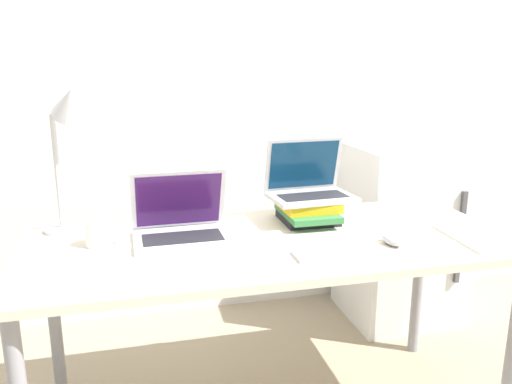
# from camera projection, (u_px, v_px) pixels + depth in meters

# --- Properties ---
(wall_back) EXTENTS (8.00, 0.05, 2.70)m
(wall_back) POSITION_uv_depth(u_px,v_px,m) (220.00, 72.00, 2.67)
(wall_back) COLOR silver
(wall_back) RESTS_ON ground_plane
(desk) EXTENTS (1.77, 0.75, 0.77)m
(desk) POSITION_uv_depth(u_px,v_px,m) (272.00, 258.00, 1.84)
(desk) COLOR beige
(desk) RESTS_ON ground_plane
(laptop_left) EXTENTS (0.35, 0.26, 0.25)m
(laptop_left) POSITION_uv_depth(u_px,v_px,m) (181.00, 225.00, 1.82)
(laptop_left) COLOR silver
(laptop_left) RESTS_ON desk
(book_stack) EXTENTS (0.22, 0.28, 0.09)m
(book_stack) POSITION_uv_depth(u_px,v_px,m) (308.00, 211.00, 2.02)
(book_stack) COLOR black
(book_stack) RESTS_ON desk
(laptop_on_books) EXTENTS (0.34, 0.25, 0.24)m
(laptop_on_books) POSITION_uv_depth(u_px,v_px,m) (309.00, 186.00, 2.03)
(laptop_on_books) COLOR #B2B2B7
(laptop_on_books) RESTS_ON book_stack
(wireless_keyboard) EXTENTS (0.31, 0.11, 0.01)m
(wireless_keyboard) POSITION_uv_depth(u_px,v_px,m) (339.00, 252.00, 1.67)
(wireless_keyboard) COLOR silver
(wireless_keyboard) RESTS_ON desk
(mouse) EXTENTS (0.06, 0.11, 0.04)m
(mouse) POSITION_uv_depth(u_px,v_px,m) (392.00, 239.00, 1.76)
(mouse) COLOR #B2B2B7
(mouse) RESTS_ON desk
(notepad) EXTENTS (0.24, 0.31, 0.01)m
(notepad) POSITION_uv_depth(u_px,v_px,m) (482.00, 237.00, 1.83)
(notepad) COLOR white
(notepad) RESTS_ON desk
(mug) EXTENTS (0.13, 0.09, 0.08)m
(mug) POSITION_uv_depth(u_px,v_px,m) (99.00, 234.00, 1.75)
(mug) COLOR white
(mug) RESTS_ON desk
(desk_lamp) EXTENTS (0.23, 0.20, 0.58)m
(desk_lamp) POSITION_uv_depth(u_px,v_px,m) (71.00, 118.00, 1.79)
(desk_lamp) COLOR silver
(desk_lamp) RESTS_ON desk
(mini_fridge) EXTENTS (0.59, 0.55, 0.97)m
(mini_fridge) POSITION_uv_depth(u_px,v_px,m) (401.00, 233.00, 2.76)
(mini_fridge) COLOR white
(mini_fridge) RESTS_ON ground_plane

